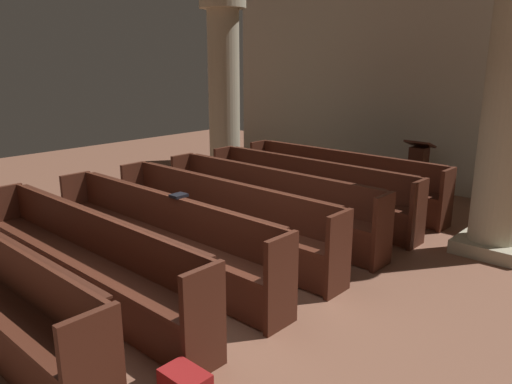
{
  "coord_description": "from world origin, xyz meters",
  "views": [
    {
      "loc": [
        3.85,
        -3.22,
        2.49
      ],
      "look_at": [
        -0.53,
        1.58,
        0.75
      ],
      "focal_mm": 34.86,
      "sensor_mm": 36.0,
      "label": 1
    }
  ],
  "objects": [
    {
      "name": "pew_row_0",
      "position": [
        -0.73,
        3.96,
        0.51
      ],
      "size": [
        3.83,
        0.47,
        0.94
      ],
      "color": "#4C2316",
      "rests_on": "ground"
    },
    {
      "name": "pew_row_4",
      "position": [
        -0.73,
        0.11,
        0.51
      ],
      "size": [
        3.83,
        0.46,
        0.94
      ],
      "color": "#4C2316",
      "rests_on": "ground"
    },
    {
      "name": "pew_row_3",
      "position": [
        -0.73,
        1.07,
        0.51
      ],
      "size": [
        3.83,
        0.47,
        0.94
      ],
      "color": "#4C2316",
      "rests_on": "ground"
    },
    {
      "name": "hymn_book",
      "position": [
        -0.58,
        0.3,
        0.95
      ],
      "size": [
        0.15,
        0.18,
        0.03
      ],
      "primitive_type": "cube",
      "color": "black",
      "rests_on": "pew_row_4"
    },
    {
      "name": "pew_row_5",
      "position": [
        -0.73,
        -0.86,
        0.51
      ],
      "size": [
        3.83,
        0.46,
        0.94
      ],
      "color": "#4C2316",
      "rests_on": "ground"
    },
    {
      "name": "pew_row_1",
      "position": [
        -0.73,
        3.0,
        0.51
      ],
      "size": [
        3.83,
        0.46,
        0.94
      ],
      "color": "#4C2316",
      "rests_on": "ground"
    },
    {
      "name": "pew_row_2",
      "position": [
        -0.73,
        2.03,
        0.51
      ],
      "size": [
        3.83,
        0.46,
        0.94
      ],
      "color": "#4C2316",
      "rests_on": "ground"
    },
    {
      "name": "lectern",
      "position": [
        0.05,
        5.33,
        0.45
      ],
      "size": [
        0.48,
        0.45,
        1.08
      ],
      "color": "#411E13",
      "rests_on": "ground"
    },
    {
      "name": "ground_plane",
      "position": [
        0.0,
        0.0,
        0.0
      ],
      "size": [
        19.2,
        19.2,
        0.0
      ],
      "primitive_type": "plane",
      "color": "brown"
    },
    {
      "name": "pillar_aisle_side",
      "position": [
        1.98,
        3.47,
        1.94
      ],
      "size": [
        0.9,
        0.9,
        3.73
      ],
      "color": "tan",
      "rests_on": "ground"
    },
    {
      "name": "pillar_far_side",
      "position": [
        -3.39,
        3.77,
        1.94
      ],
      "size": [
        0.9,
        0.9,
        3.73
      ],
      "color": "tan",
      "rests_on": "ground"
    },
    {
      "name": "back_wall",
      "position": [
        0.0,
        6.08,
        2.25
      ],
      "size": [
        10.0,
        0.16,
        4.5
      ],
      "primitive_type": "cube",
      "color": "beige",
      "rests_on": "ground"
    }
  ]
}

